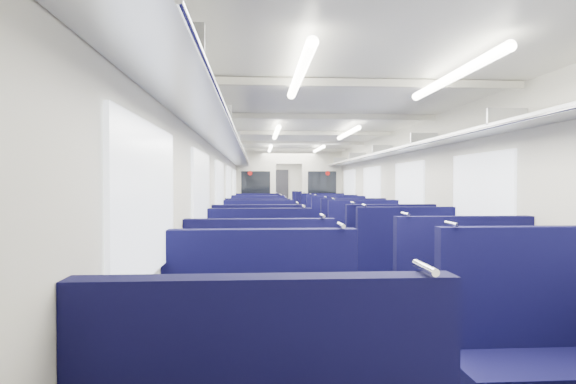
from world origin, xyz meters
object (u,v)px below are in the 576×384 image
at_px(seat_12, 258,245).
at_px(seat_14, 258,238).
at_px(seat_16, 258,233).
at_px(seat_21, 314,221).
at_px(seat_10, 258,255).
at_px(seat_22, 257,218).
at_px(bulkhead, 289,193).
at_px(seat_2, 261,382).
at_px(seat_5, 455,314).
at_px(seat_23, 310,218).
at_px(seat_6, 259,290).
at_px(seat_13, 351,245).
at_px(seat_15, 340,238).
at_px(seat_19, 324,227).
at_px(seat_9, 387,269).
at_px(seat_18, 258,228).
at_px(end_door, 279,195).
at_px(seat_11, 366,255).
at_px(seat_7, 411,284).
at_px(seat_3, 540,370).
at_px(seat_8, 258,271).
at_px(seat_20, 257,221).
at_px(seat_17, 331,232).
at_px(seat_4, 259,323).

relative_size(seat_12, seat_14, 1.00).
bearing_deg(seat_16, seat_21, 63.36).
xyz_separation_m(seat_10, seat_22, (0.00, 7.62, 0.00)).
xyz_separation_m(bulkhead, seat_2, (-0.83, -10.11, -0.84)).
bearing_deg(seat_5, bulkhead, 95.38).
height_order(bulkhead, seat_12, bulkhead).
distance_m(seat_2, seat_23, 12.55).
distance_m(seat_5, seat_12, 4.92).
xyz_separation_m(seat_6, seat_13, (1.66, 3.51, 0.00)).
xyz_separation_m(seat_15, seat_19, (0.00, 2.43, 0.00)).
bearing_deg(seat_13, seat_9, -90.00).
relative_size(seat_14, seat_18, 1.00).
xyz_separation_m(bulkhead, seat_22, (-0.83, 2.29, -0.84)).
bearing_deg(seat_2, seat_5, 38.17).
bearing_deg(end_door, seat_11, -85.86).
distance_m(seat_2, seat_7, 2.99).
bearing_deg(seat_18, seat_9, -74.12).
xyz_separation_m(seat_18, seat_21, (1.66, 2.08, 0.00)).
relative_size(seat_13, seat_22, 1.00).
xyz_separation_m(seat_12, seat_16, (0.00, 2.13, 0.00)).
bearing_deg(seat_3, seat_12, 105.77).
xyz_separation_m(bulkhead, seat_15, (0.83, -3.13, -0.84)).
bearing_deg(seat_5, seat_13, 90.00).
relative_size(seat_8, seat_14, 1.00).
xyz_separation_m(seat_3, seat_7, (0.00, 2.43, 0.00)).
distance_m(seat_3, seat_9, 3.40).
relative_size(seat_8, seat_20, 1.00).
relative_size(seat_6, seat_7, 1.00).
height_order(seat_5, seat_18, same).
bearing_deg(seat_6, seat_8, 90.00).
xyz_separation_m(seat_10, seat_12, (0.00, 1.16, 0.00)).
distance_m(bulkhead, seat_19, 1.38).
distance_m(seat_15, seat_21, 4.39).
bearing_deg(seat_21, end_door, 99.86).
bearing_deg(seat_14, seat_17, 34.53).
xyz_separation_m(seat_13, seat_15, (0.00, 1.15, 0.00)).
bearing_deg(bulkhead, seat_18, -135.46).
relative_size(seat_6, seat_12, 1.00).
xyz_separation_m(end_door, seat_13, (0.83, -10.32, -0.61)).
distance_m(bulkhead, seat_17, 2.22).
bearing_deg(seat_11, seat_3, -90.00).
bearing_deg(seat_8, end_door, 86.26).
xyz_separation_m(seat_13, seat_21, (0.00, 5.54, 0.00)).
bearing_deg(seat_4, seat_19, 78.66).
xyz_separation_m(seat_4, seat_9, (1.66, 2.33, 0.00)).
height_order(seat_16, seat_21, same).
xyz_separation_m(seat_4, seat_8, (0.00, 2.31, 0.00)).
height_order(seat_9, seat_21, same).
relative_size(seat_3, seat_4, 1.00).
bearing_deg(seat_8, seat_21, 78.18).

